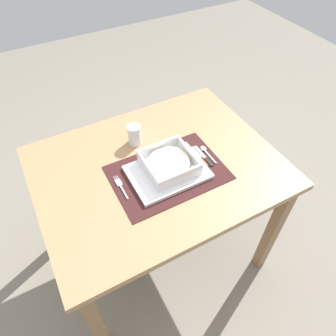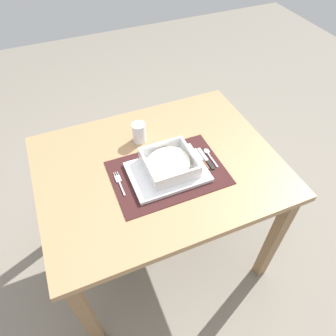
# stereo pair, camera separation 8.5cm
# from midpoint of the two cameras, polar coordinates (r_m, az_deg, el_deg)

# --- Properties ---
(ground_plane) EXTENTS (6.00, 6.00, 0.00)m
(ground_plane) POSITION_cam_midpoint_polar(r_m,az_deg,el_deg) (1.90, 0.07, -14.61)
(ground_plane) COLOR gray
(dining_table) EXTENTS (1.01, 0.79, 0.73)m
(dining_table) POSITION_cam_midpoint_polar(r_m,az_deg,el_deg) (1.38, 0.09, -2.22)
(dining_table) COLOR #A37A51
(dining_table) RESTS_ON ground
(placemat) EXTENTS (0.46, 0.32, 0.00)m
(placemat) POSITION_cam_midpoint_polar(r_m,az_deg,el_deg) (1.27, 1.92, -0.94)
(placemat) COLOR #381919
(placemat) RESTS_ON dining_table
(serving_plate) EXTENTS (0.31, 0.22, 0.02)m
(serving_plate) POSITION_cam_midpoint_polar(r_m,az_deg,el_deg) (1.26, 1.84, -0.80)
(serving_plate) COLOR white
(serving_plate) RESTS_ON placemat
(porridge_bowl) EXTENTS (0.20, 0.20, 0.06)m
(porridge_bowl) POSITION_cam_midpoint_polar(r_m,az_deg,el_deg) (1.25, 2.21, 0.72)
(porridge_bowl) COLOR white
(porridge_bowl) RESTS_ON serving_plate
(fork) EXTENTS (0.02, 0.13, 0.00)m
(fork) POSITION_cam_midpoint_polar(r_m,az_deg,el_deg) (1.24, -7.08, -2.59)
(fork) COLOR silver
(fork) RESTS_ON placemat
(spoon) EXTENTS (0.02, 0.12, 0.01)m
(spoon) POSITION_cam_midpoint_polar(r_m,az_deg,el_deg) (1.36, 9.19, 2.67)
(spoon) COLOR silver
(spoon) RESTS_ON placemat
(butter_knife) EXTENTS (0.01, 0.14, 0.01)m
(butter_knife) POSITION_cam_midpoint_polar(r_m,az_deg,el_deg) (1.33, 9.00, 1.43)
(butter_knife) COLOR black
(butter_knife) RESTS_ON placemat
(bread_knife) EXTENTS (0.01, 0.13, 0.01)m
(bread_knife) POSITION_cam_midpoint_polar(r_m,az_deg,el_deg) (1.33, 8.20, 1.39)
(bread_knife) COLOR #59331E
(bread_knife) RESTS_ON placemat
(drinking_glass) EXTENTS (0.06, 0.06, 0.09)m
(drinking_glass) POSITION_cam_midpoint_polar(r_m,az_deg,el_deg) (1.38, -3.62, 6.34)
(drinking_glass) COLOR white
(drinking_glass) RESTS_ON dining_table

